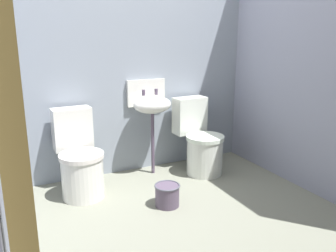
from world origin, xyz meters
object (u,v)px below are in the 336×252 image
object	(u,v)px
wooden_door_post	(9,116)
sink	(151,104)
bucket	(167,195)
toilet_right	(200,143)
toilet_left	(80,161)

from	to	relation	value
wooden_door_post	sink	world-z (taller)	wooden_door_post
wooden_door_post	bucket	distance (m)	2.01
toilet_right	sink	size ratio (longest dim) A/B	0.79
toilet_right	bucket	world-z (taller)	toilet_right
toilet_left	toilet_right	world-z (taller)	same
sink	bucket	xyz separation A→B (m)	(-0.18, -0.77, -0.65)
wooden_door_post	sink	size ratio (longest dim) A/B	2.40
wooden_door_post	bucket	size ratio (longest dim) A/B	10.49
wooden_door_post	toilet_left	xyz separation A→B (m)	(0.57, 1.78, -0.87)
toilet_left	toilet_right	size ratio (longest dim) A/B	1.00
toilet_left	sink	size ratio (longest dim) A/B	0.79
wooden_door_post	sink	distance (m)	2.44
bucket	toilet_right	bearing A→B (deg)	40.85
sink	toilet_left	bearing A→B (deg)	-166.85
wooden_door_post	bucket	xyz separation A→B (m)	(1.19, 1.21, -1.08)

